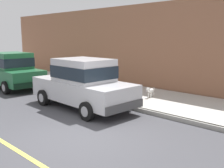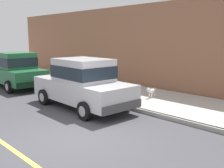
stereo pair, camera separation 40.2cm
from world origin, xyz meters
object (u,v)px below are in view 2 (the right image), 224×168
car_green_sedan (15,70)px  fire_hydrant (77,83)px  dog_white (151,91)px  car_silver_sedan (82,83)px

car_green_sedan → fire_hydrant: 3.88m
dog_white → fire_hydrant: bearing=109.6°
car_silver_sedan → car_green_sedan: size_ratio=1.00×
car_silver_sedan → dog_white: car_silver_sedan is taller
car_silver_sedan → fire_hydrant: size_ratio=6.42×
dog_white → fire_hydrant: 3.84m
dog_white → fire_hydrant: (-1.29, 3.62, 0.05)m
car_silver_sedan → fire_hydrant: car_silver_sedan is taller
car_green_sedan → fire_hydrant: bearing=-65.9°
car_green_sedan → dog_white: 7.70m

